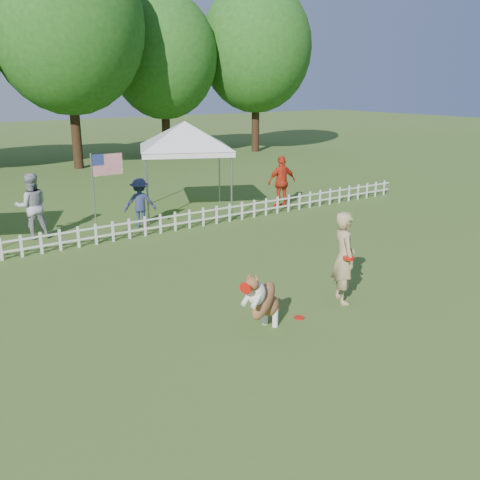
{
  "coord_description": "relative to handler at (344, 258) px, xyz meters",
  "views": [
    {
      "loc": [
        -6.15,
        -7.09,
        4.37
      ],
      "look_at": [
        0.18,
        2.0,
        1.1
      ],
      "focal_mm": 40.0,
      "sensor_mm": 36.0,
      "label": 1
    }
  ],
  "objects": [
    {
      "name": "canopy_tent_right",
      "position": [
        1.34,
        8.88,
        0.57
      ],
      "size": [
        3.92,
        3.92,
        3.06
      ],
      "primitive_type": null,
      "rotation": [
        0.0,
        0.0,
        -0.43
      ],
      "color": "white",
      "rests_on": "ground"
    },
    {
      "name": "flag_pole",
      "position": [
        -2.65,
        6.96,
        0.31
      ],
      "size": [
        0.98,
        0.15,
        2.54
      ],
      "primitive_type": null,
      "rotation": [
        0.0,
        0.0,
        0.05
      ],
      "color": "gray",
      "rests_on": "ground"
    },
    {
      "name": "spectator_c",
      "position": [
        4.49,
        7.5,
        -0.02
      ],
      "size": [
        1.16,
        0.63,
        1.87
      ],
      "primitive_type": "imported",
      "rotation": [
        0.0,
        0.0,
        2.97
      ],
      "color": "red",
      "rests_on": "ground"
    },
    {
      "name": "picket_fence",
      "position": [
        -1.47,
        6.84,
        -0.66
      ],
      "size": [
        22.0,
        0.08,
        0.6
      ],
      "primitive_type": null,
      "color": "silver",
      "rests_on": "ground"
    },
    {
      "name": "tree_center_right",
      "position": [
        1.53,
        20.84,
        5.34
      ],
      "size": [
        7.6,
        7.6,
        12.6
      ],
      "primitive_type": null,
      "color": "#204E16",
      "rests_on": "ground"
    },
    {
      "name": "tree_right",
      "position": [
        7.53,
        22.34,
        4.24
      ],
      "size": [
        6.2,
        6.2,
        10.4
      ],
      "primitive_type": null,
      "color": "#204E16",
      "rests_on": "ground"
    },
    {
      "name": "tree_far_right",
      "position": [
        13.53,
        21.34,
        4.74
      ],
      "size": [
        7.0,
        7.0,
        11.4
      ],
      "primitive_type": null,
      "color": "#204E16",
      "rests_on": "ground"
    },
    {
      "name": "handler",
      "position": [
        0.0,
        0.0,
        0.0
      ],
      "size": [
        0.71,
        0.83,
        1.91
      ],
      "primitive_type": "imported",
      "rotation": [
        0.0,
        0.0,
        1.14
      ],
      "color": "tan",
      "rests_on": "ground"
    },
    {
      "name": "frisbee_on_turf",
      "position": [
        -1.27,
        -0.13,
        -0.95
      ],
      "size": [
        0.21,
        0.21,
        0.02
      ],
      "primitive_type": "cylinder",
      "rotation": [
        0.0,
        0.0,
        0.06
      ],
      "color": "red",
      "rests_on": "ground"
    },
    {
      "name": "spectator_a",
      "position": [
        -3.96,
        8.5,
        0.0
      ],
      "size": [
        1.02,
        0.85,
        1.91
      ],
      "primitive_type": "imported",
      "rotation": [
        0.0,
        0.0,
        3.0
      ],
      "color": "#9B9CA0",
      "rests_on": "ground"
    },
    {
      "name": "spectator_b",
      "position": [
        -0.86,
        7.93,
        -0.19
      ],
      "size": [
        1.14,
        0.9,
        1.54
      ],
      "primitive_type": "imported",
      "rotation": [
        0.0,
        0.0,
        2.76
      ],
      "color": "navy",
      "rests_on": "ground"
    },
    {
      "name": "ground",
      "position": [
        -1.47,
        -0.16,
        -0.96
      ],
      "size": [
        120.0,
        120.0,
        0.0
      ],
      "primitive_type": "plane",
      "color": "#365C1D",
      "rests_on": "ground"
    },
    {
      "name": "dog",
      "position": [
        -2.16,
        -0.16,
        -0.36
      ],
      "size": [
        1.22,
        0.83,
        1.2
      ],
      "primitive_type": null,
      "rotation": [
        0.0,
        0.0,
        0.42
      ],
      "color": "brown",
      "rests_on": "ground"
    }
  ]
}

